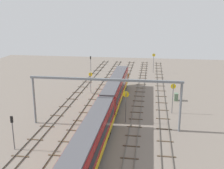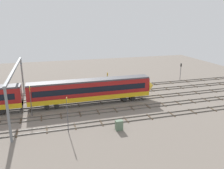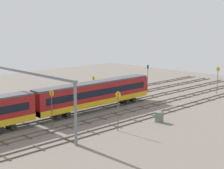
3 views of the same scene
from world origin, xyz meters
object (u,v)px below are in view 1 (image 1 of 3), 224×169
object	(u,v)px
speed_sign_mid_trackside	(126,102)
speed_sign_far_trackside	(91,80)
signal_light_trackside_approach	(13,128)
speed_sign_near_foreground	(173,94)
signal_light_trackside_departure	(91,61)
overhead_gantry	(105,89)
relay_cabinet	(176,97)
train	(107,108)
speed_sign_distant_end	(154,61)

from	to	relation	value
speed_sign_mid_trackside	speed_sign_far_trackside	size ratio (longest dim) A/B	1.17
speed_sign_mid_trackside	signal_light_trackside_approach	xyz separation A→B (m)	(-11.46, 14.09, -0.45)
speed_sign_near_foreground	signal_light_trackside_departure	xyz separation A→B (m)	(33.14, 22.47, -0.62)
overhead_gantry	speed_sign_far_trackside	bearing A→B (deg)	18.93
overhead_gantry	relay_cabinet	size ratio (longest dim) A/B	15.44
train	speed_sign_far_trackside	xyz separation A→B (m)	(16.97, 6.47, 0.35)
train	speed_sign_mid_trackside	xyz separation A→B (m)	(0.70, -3.09, 0.94)
train	speed_sign_distant_end	world-z (taller)	speed_sign_distant_end
train	speed_sign_far_trackside	world-z (taller)	train
relay_cabinet	overhead_gantry	bearing A→B (deg)	140.92
signal_light_trackside_departure	speed_sign_far_trackside	bearing A→B (deg)	-167.59
signal_light_trackside_departure	relay_cabinet	world-z (taller)	signal_light_trackside_departure
speed_sign_near_foreground	speed_sign_far_trackside	bearing A→B (deg)	58.38
speed_sign_near_foreground	overhead_gantry	bearing A→B (deg)	125.12
speed_sign_far_trackside	signal_light_trackside_departure	world-z (taller)	speed_sign_far_trackside
speed_sign_far_trackside	speed_sign_mid_trackside	bearing A→B (deg)	-149.56
overhead_gantry	signal_light_trackside_approach	bearing A→B (deg)	129.71
speed_sign_far_trackside	overhead_gantry	bearing A→B (deg)	-161.07
speed_sign_distant_end	signal_light_trackside_departure	world-z (taller)	speed_sign_distant_end
speed_sign_far_trackside	signal_light_trackside_approach	bearing A→B (deg)	170.72
train	signal_light_trackside_departure	xyz separation A→B (m)	(39.30, 11.39, 0.33)
signal_light_trackside_approach	train	bearing A→B (deg)	-45.63
speed_sign_mid_trackside	train	bearing A→B (deg)	102.80
signal_light_trackside_approach	relay_cabinet	world-z (taller)	signal_light_trackside_approach
overhead_gantry	signal_light_trackside_departure	bearing A→B (deg)	15.43
signal_light_trackside_approach	signal_light_trackside_departure	bearing A→B (deg)	0.44
signal_light_trackside_departure	train	bearing A→B (deg)	-163.84
train	overhead_gantry	size ratio (longest dim) A/B	2.09
speed_sign_near_foreground	relay_cabinet	world-z (taller)	speed_sign_near_foreground
speed_sign_mid_trackside	signal_light_trackside_approach	world-z (taller)	speed_sign_mid_trackside
speed_sign_near_foreground	signal_light_trackside_approach	world-z (taller)	speed_sign_near_foreground
train	overhead_gantry	xyz separation A→B (m)	(-1.68, 0.07, 3.76)
overhead_gantry	speed_sign_near_foreground	world-z (taller)	overhead_gantry
train	overhead_gantry	bearing A→B (deg)	177.52
speed_sign_near_foreground	speed_sign_far_trackside	distance (m)	20.63
train	speed_sign_near_foreground	bearing A→B (deg)	-60.93
overhead_gantry	speed_sign_mid_trackside	size ratio (longest dim) A/B	4.43
overhead_gantry	speed_sign_mid_trackside	world-z (taller)	overhead_gantry
train	relay_cabinet	distance (m)	18.58
speed_sign_distant_end	speed_sign_near_foreground	bearing A→B (deg)	-174.16
train	signal_light_trackside_departure	distance (m)	40.92
train	speed_sign_distant_end	size ratio (longest dim) A/B	8.71
train	speed_sign_near_foreground	world-z (taller)	speed_sign_near_foreground
speed_sign_distant_end	signal_light_trackside_departure	bearing A→B (deg)	90.43
speed_sign_distant_end	signal_light_trackside_approach	world-z (taller)	speed_sign_distant_end
speed_sign_mid_trackside	speed_sign_distant_end	bearing A→B (deg)	-6.76
signal_light_trackside_approach	relay_cabinet	bearing A→B (deg)	-43.76
speed_sign_mid_trackside	signal_light_trackside_approach	distance (m)	18.17
speed_sign_near_foreground	speed_sign_distant_end	world-z (taller)	speed_sign_distant_end
speed_sign_far_trackside	speed_sign_distant_end	world-z (taller)	speed_sign_distant_end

